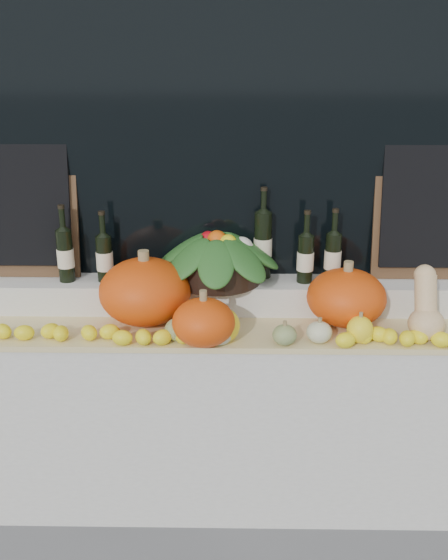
# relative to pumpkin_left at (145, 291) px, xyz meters

# --- Properties ---
(storefront_facade) EXTENTS (7.00, 0.94, 4.50)m
(storefront_facade) POSITION_rel_pumpkin_left_xyz_m (0.34, 0.75, 1.20)
(storefront_facade) COLOR beige
(storefront_facade) RESTS_ON ground
(display_sill) EXTENTS (2.30, 0.55, 0.88)m
(display_sill) POSITION_rel_pumpkin_left_xyz_m (0.34, 0.03, -0.61)
(display_sill) COLOR silver
(display_sill) RESTS_ON ground
(rear_tier) EXTENTS (2.30, 0.25, 0.16)m
(rear_tier) POSITION_rel_pumpkin_left_xyz_m (0.34, 0.18, -0.09)
(rear_tier) COLOR silver
(rear_tier) RESTS_ON display_sill
(straw_bedding) EXTENTS (2.10, 0.32, 0.02)m
(straw_bedding) POSITION_rel_pumpkin_left_xyz_m (0.34, -0.10, -0.16)
(straw_bedding) COLOR tan
(straw_bedding) RESTS_ON display_sill
(pumpkin_left) EXTENTS (0.53, 0.53, 0.29)m
(pumpkin_left) POSITION_rel_pumpkin_left_xyz_m (0.00, 0.00, 0.00)
(pumpkin_left) COLOR #E44B0C
(pumpkin_left) RESTS_ON straw_bedding
(pumpkin_right) EXTENTS (0.43, 0.43, 0.25)m
(pumpkin_right) POSITION_rel_pumpkin_left_xyz_m (0.87, -0.00, -0.02)
(pumpkin_right) COLOR #E44B0C
(pumpkin_right) RESTS_ON straw_bedding
(pumpkin_center) EXTENTS (0.34, 0.34, 0.19)m
(pumpkin_center) POSITION_rel_pumpkin_left_xyz_m (0.26, -0.22, -0.05)
(pumpkin_center) COLOR #E44B0C
(pumpkin_center) RESTS_ON straw_bedding
(butternut_squash) EXTENTS (0.15, 0.21, 0.29)m
(butternut_squash) POSITION_rel_pumpkin_left_xyz_m (1.17, -0.13, -0.02)
(butternut_squash) COLOR #E3B985
(butternut_squash) RESTS_ON straw_bedding
(decorative_gourds) EXTENTS (0.85, 0.14, 0.16)m
(decorative_gourds) POSITION_rel_pumpkin_left_xyz_m (0.50, -0.20, -0.09)
(decorative_gourds) COLOR #35601C
(decorative_gourds) RESTS_ON straw_bedding
(lemon_heap) EXTENTS (2.20, 0.16, 0.06)m
(lemon_heap) POSITION_rel_pumpkin_left_xyz_m (0.34, -0.21, -0.11)
(lemon_heap) COLOR yellow
(lemon_heap) RESTS_ON straw_bedding
(produce_bowl) EXTENTS (0.60, 0.60, 0.25)m
(produce_bowl) POSITION_rel_pumpkin_left_xyz_m (0.31, 0.16, 0.11)
(produce_bowl) COLOR black
(produce_bowl) RESTS_ON rear_tier
(wine_bottle_far_left) EXTENTS (0.08, 0.08, 0.35)m
(wine_bottle_far_left) POSITION_rel_pumpkin_left_xyz_m (-0.38, 0.15, 0.12)
(wine_bottle_far_left) COLOR black
(wine_bottle_far_left) RESTS_ON rear_tier
(wine_bottle_near_left) EXTENTS (0.08, 0.08, 0.32)m
(wine_bottle_near_left) POSITION_rel_pumpkin_left_xyz_m (-0.20, 0.16, 0.10)
(wine_bottle_near_left) COLOR black
(wine_bottle_near_left) RESTS_ON rear_tier
(wine_bottle_tall) EXTENTS (0.08, 0.08, 0.42)m
(wine_bottle_tall) POSITION_rel_pumpkin_left_xyz_m (0.52, 0.22, 0.15)
(wine_bottle_tall) COLOR black
(wine_bottle_tall) RESTS_ON rear_tier
(wine_bottle_near_right) EXTENTS (0.08, 0.08, 0.33)m
(wine_bottle_near_right) POSITION_rel_pumpkin_left_xyz_m (0.70, 0.16, 0.10)
(wine_bottle_near_right) COLOR black
(wine_bottle_near_right) RESTS_ON rear_tier
(wine_bottle_far_right) EXTENTS (0.08, 0.08, 0.33)m
(wine_bottle_far_right) POSITION_rel_pumpkin_left_xyz_m (0.83, 0.18, 0.11)
(wine_bottle_far_right) COLOR black
(wine_bottle_far_right) RESTS_ON rear_tier
(chalkboard_left) EXTENTS (0.50, 0.12, 0.62)m
(chalkboard_left) POSITION_rel_pumpkin_left_xyz_m (-0.58, 0.24, 0.31)
(chalkboard_left) COLOR #4C331E
(chalkboard_left) RESTS_ON rear_tier
(chalkboard_right) EXTENTS (0.50, 0.12, 0.62)m
(chalkboard_right) POSITION_rel_pumpkin_left_xyz_m (1.26, 0.24, 0.31)
(chalkboard_right) COLOR #4C331E
(chalkboard_right) RESTS_ON rear_tier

